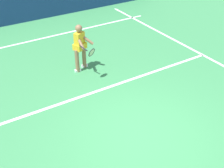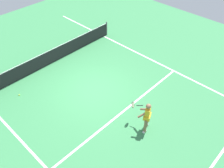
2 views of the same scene
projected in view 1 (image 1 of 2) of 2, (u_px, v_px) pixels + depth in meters
ground_plane at (143, 134)px, 7.14m from camera, size 23.72×23.72×0.00m
court_back_wall at (23, 2)px, 12.94m from camera, size 13.66×0.24×1.75m
baseline_marking at (44, 38)px, 11.85m from camera, size 9.66×0.10×0.01m
service_line_marking at (98, 91)px, 8.71m from camera, size 8.66×0.10×0.01m
tennis_player at (80, 46)px, 9.30m from camera, size 0.67×1.12×1.55m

